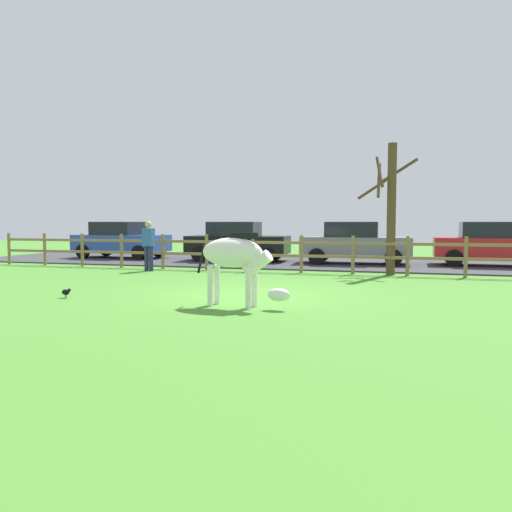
% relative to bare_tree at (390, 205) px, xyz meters
% --- Properties ---
extents(ground_plane, '(60.00, 60.00, 0.00)m').
position_rel_bare_tree_xyz_m(ground_plane, '(-2.94, -5.14, -2.12)').
color(ground_plane, '#47842D').
extents(parking_asphalt, '(28.00, 7.40, 0.05)m').
position_rel_bare_tree_xyz_m(parking_asphalt, '(-2.94, 4.16, -2.09)').
color(parking_asphalt, '#38383D').
rests_on(parking_asphalt, ground_plane).
extents(paddock_fence, '(21.01, 0.11, 1.19)m').
position_rel_bare_tree_xyz_m(paddock_fence, '(-3.49, -0.14, -1.45)').
color(paddock_fence, olive).
rests_on(paddock_fence, ground_plane).
extents(bare_tree, '(1.79, 1.53, 3.96)m').
position_rel_bare_tree_xyz_m(bare_tree, '(0.00, 0.00, 0.00)').
color(bare_tree, '#513A23').
rests_on(bare_tree, ground_plane).
extents(zebra, '(1.93, 0.64, 1.41)m').
position_rel_bare_tree_xyz_m(zebra, '(-2.64, -6.72, -1.19)').
color(zebra, white).
rests_on(zebra, ground_plane).
extents(crow_on_grass, '(0.21, 0.10, 0.20)m').
position_rel_bare_tree_xyz_m(crow_on_grass, '(-6.46, -6.68, -1.99)').
color(crow_on_grass, black).
rests_on(crow_on_grass, ground_plane).
extents(parked_car_black, '(4.08, 2.05, 1.56)m').
position_rel_bare_tree_xyz_m(parked_car_black, '(-5.96, 3.28, -1.27)').
color(parked_car_black, black).
rests_on(parked_car_black, parking_asphalt).
extents(parked_car_red, '(4.03, 1.95, 1.56)m').
position_rel_bare_tree_xyz_m(parked_car_red, '(3.44, 3.67, -1.27)').
color(parked_car_red, red).
rests_on(parked_car_red, parking_asphalt).
extents(parked_car_blue, '(4.04, 1.96, 1.56)m').
position_rel_bare_tree_xyz_m(parked_car_blue, '(-11.35, 3.47, -1.27)').
color(parked_car_blue, '#2D4CAD').
rests_on(parked_car_blue, parking_asphalt).
extents(parked_car_grey, '(4.05, 1.97, 1.56)m').
position_rel_bare_tree_xyz_m(parked_car_grey, '(-1.32, 3.27, -1.27)').
color(parked_car_grey, slate).
rests_on(parked_car_grey, parking_asphalt).
extents(visitor_near_fence, '(0.38, 0.26, 1.64)m').
position_rel_bare_tree_xyz_m(visitor_near_fence, '(-7.59, -0.99, -1.21)').
color(visitor_near_fence, '#232847').
rests_on(visitor_near_fence, ground_plane).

